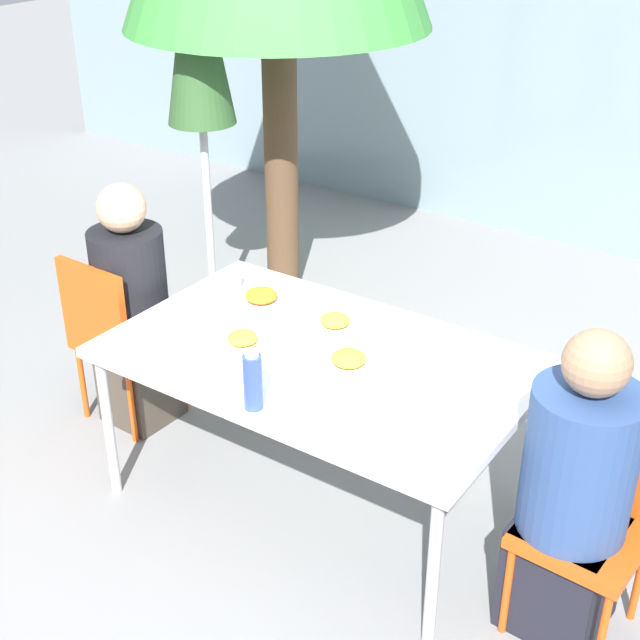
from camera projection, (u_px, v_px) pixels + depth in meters
The scene contains 15 objects.
ground_plane at pixel (320, 499), 3.80m from camera, with size 24.00×24.00×0.00m, color gray.
building_facade at pixel (625, 21), 5.53m from camera, with size 10.00×0.20×3.00m.
dining_table at pixel (320, 364), 3.48m from camera, with size 1.64×1.02×0.72m.
chair_left at pixel (114, 330), 4.10m from camera, with size 0.41×0.41×0.85m.
person_left at pixel (133, 314), 4.10m from camera, with size 0.34×0.34×1.19m.
chair_right at pixel (595, 504), 3.02m from camera, with size 0.42×0.42×0.85m.
person_right at pixel (574, 498), 2.96m from camera, with size 0.37×0.37×1.18m.
closed_umbrella at pixel (197, 39), 4.49m from camera, with size 0.36×0.36×2.22m.
plate_0 at pixel (243, 341), 3.51m from camera, with size 0.22×0.22×0.06m.
plate_1 at pixel (349, 362), 3.36m from camera, with size 0.24×0.24×0.07m.
plate_2 at pixel (261, 299), 3.83m from camera, with size 0.25×0.25×0.07m.
plate_3 at pixel (335, 323), 3.63m from camera, with size 0.22×0.22×0.06m.
bottle at pixel (253, 381), 3.08m from camera, with size 0.07×0.07×0.23m.
drinking_cup at pixel (232, 281), 3.94m from camera, with size 0.08×0.08×0.09m.
salad_bowl at pixel (471, 392), 3.18m from camera, with size 0.17×0.17×0.05m.
Camera 1 is at (1.69, -2.47, 2.47)m, focal length 50.00 mm.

